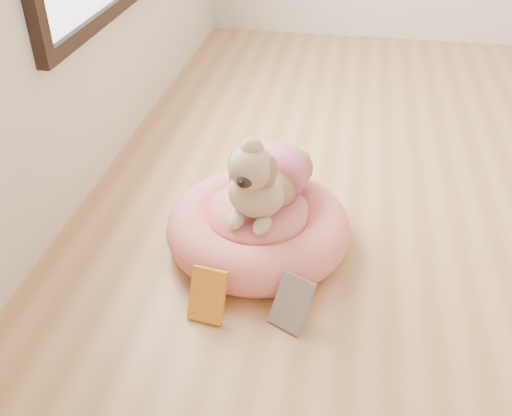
% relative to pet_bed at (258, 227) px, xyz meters
% --- Properties ---
extents(pet_bed, '(0.70, 0.70, 0.18)m').
position_rel_pet_bed_xyz_m(pet_bed, '(0.00, 0.00, 0.00)').
color(pet_bed, '#F25E77').
rests_on(pet_bed, floor).
extents(dog, '(0.41, 0.53, 0.35)m').
position_rel_pet_bed_xyz_m(dog, '(0.02, 0.03, 0.27)').
color(dog, brown).
rests_on(dog, pet_bed).
extents(book_yellow, '(0.13, 0.12, 0.17)m').
position_rel_pet_bed_xyz_m(book_yellow, '(-0.10, -0.39, -0.00)').
color(book_yellow, yellow).
rests_on(book_yellow, floor).
extents(book_white, '(0.15, 0.15, 0.16)m').
position_rel_pet_bed_xyz_m(book_white, '(0.18, -0.37, -0.00)').
color(book_white, white).
rests_on(book_white, floor).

